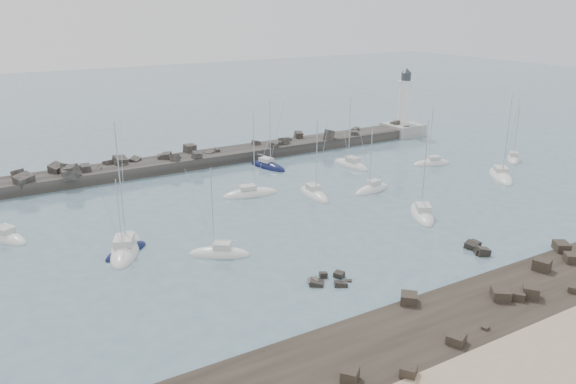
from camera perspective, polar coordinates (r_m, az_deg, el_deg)
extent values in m
plane|color=slate|center=(66.03, 2.78, -5.09)|extent=(400.00, 400.00, 0.00)
cube|color=black|center=(51.27, 16.76, -13.46)|extent=(140.00, 12.00, 0.70)
cube|color=black|center=(56.77, 20.80, -9.65)|extent=(2.31, 2.32, 0.94)
cube|color=black|center=(63.98, 24.39, -6.75)|extent=(1.85, 1.99, 1.16)
cube|color=black|center=(44.36, 12.13, -17.38)|extent=(1.59, 1.59, 0.87)
cube|color=black|center=(53.69, 12.18, -10.50)|extent=(2.16, 2.16, 0.89)
cube|color=black|center=(58.00, 23.45, -9.28)|extent=(2.00, 2.00, 1.12)
cube|color=black|center=(43.24, 6.31, -18.00)|extent=(1.80, 1.78, 0.98)
cube|color=black|center=(69.78, 26.02, -4.99)|extent=(2.23, 2.35, 0.96)
cube|color=black|center=(57.53, 22.16, -9.56)|extent=(2.25, 2.24, 0.72)
cube|color=black|center=(67.29, 26.82, -5.99)|extent=(1.93, 1.97, 0.92)
cube|color=black|center=(48.94, 16.72, -14.10)|extent=(1.83, 1.80, 0.78)
cube|color=black|center=(60.79, 27.02, -8.79)|extent=(1.23, 1.28, 0.60)
cube|color=black|center=(51.67, 19.44, -12.87)|extent=(0.70, 0.62, 0.25)
cube|color=black|center=(57.58, 6.17, -9.05)|extent=(0.93, 0.97, 0.53)
cube|color=black|center=(58.12, 5.23, -8.49)|extent=(1.23, 1.26, 0.98)
cube|color=black|center=(56.64, 5.35, -9.51)|extent=(1.76, 1.62, 1.19)
cube|color=black|center=(56.69, 2.89, -9.38)|extent=(2.07, 2.01, 1.23)
cube|color=black|center=(56.89, 2.58, -9.12)|extent=(1.38, 1.24, 1.02)
cube|color=black|center=(57.91, 3.60, -8.44)|extent=(1.01, 0.92, 0.75)
cube|color=black|center=(66.56, 18.96, -5.94)|extent=(1.95, 1.78, 1.26)
cube|color=black|center=(68.34, 18.38, -5.06)|extent=(1.35, 1.31, 1.04)
cube|color=black|center=(67.51, 18.09, -5.22)|extent=(1.54, 1.70, 1.10)
cube|color=black|center=(68.43, 18.63, -5.20)|extent=(1.09, 0.96, 0.77)
cube|color=black|center=(66.31, 19.15, -5.84)|extent=(1.91, 1.71, 1.42)
cube|color=#2B2826|center=(95.78, -13.64, 2.15)|extent=(115.00, 6.00, 3.20)
cube|color=#2B2826|center=(116.39, 6.91, 6.24)|extent=(1.61, 1.39, 1.41)
cube|color=#2B2826|center=(94.42, -16.53, 2.52)|extent=(2.06, 2.09, 1.00)
cube|color=#2B2826|center=(96.41, -12.21, 3.52)|extent=(2.28, 2.13, 1.70)
cube|color=#2B2826|center=(95.53, -9.23, 3.64)|extent=(1.69, 1.54, 1.81)
cube|color=#2B2826|center=(99.87, -9.94, 4.36)|extent=(2.17, 1.92, 1.65)
cube|color=#2B2826|center=(92.07, -21.56, 1.87)|extent=(2.17, 1.95, 1.82)
cube|color=#2B2826|center=(93.53, -21.59, 2.23)|extent=(2.47, 2.75, 2.26)
cube|color=#2B2826|center=(99.42, -7.19, 4.19)|extent=(0.94, 1.20, 1.03)
cube|color=#2B2826|center=(121.25, 10.90, 6.75)|extent=(1.91, 2.22, 2.07)
cube|color=#2B2826|center=(120.30, 11.49, 6.31)|extent=(1.39, 1.27, 1.07)
cube|color=#2B2826|center=(95.05, -16.69, 3.00)|extent=(2.41, 2.47, 2.15)
cube|color=#2B2826|center=(90.18, -21.37, 1.68)|extent=(2.24, 2.17, 1.63)
cube|color=#2B2826|center=(101.90, -1.48, 4.71)|extent=(2.11, 2.14, 1.68)
cube|color=#2B2826|center=(119.23, 11.85, 6.41)|extent=(1.48, 1.55, 1.09)
cube|color=#2B2826|center=(112.35, 6.77, 5.90)|extent=(1.99, 2.05, 1.20)
cube|color=#2B2826|center=(103.87, -3.28, 4.94)|extent=(1.60, 1.31, 1.45)
cube|color=#2B2826|center=(94.96, -18.97, 2.26)|extent=(1.67, 1.60, 1.03)
cube|color=#2B2826|center=(99.00, -8.01, 3.84)|extent=(2.08, 2.15, 1.11)
cube|color=#2B2826|center=(108.90, 1.08, 5.80)|extent=(1.75, 1.86, 1.80)
cube|color=#2B2826|center=(92.95, -18.70, 2.09)|extent=(1.46, 1.54, 0.98)
cube|color=#2B2826|center=(103.75, -1.04, 4.87)|extent=(2.02, 2.11, 1.37)
cube|color=#2B2826|center=(107.10, -0.13, 5.22)|extent=(1.82, 1.51, 1.17)
cube|color=#2B2826|center=(93.52, -20.47, 1.89)|extent=(1.19, 1.18, 1.01)
cube|color=#2B2826|center=(94.75, -11.44, 3.40)|extent=(1.77, 2.04, 1.70)
cube|color=#2B2826|center=(90.17, -25.25, 1.06)|extent=(3.06, 3.17, 2.29)
cube|color=#2B2826|center=(96.23, -15.27, 3.04)|extent=(2.25, 2.40, 1.69)
cube|color=#2B2826|center=(96.70, -11.15, 3.42)|extent=(1.32, 1.54, 1.25)
cube|color=#2B2826|center=(93.61, -21.10, 2.14)|extent=(1.47, 1.47, 1.26)
cube|color=#2B2826|center=(99.12, -9.88, 3.79)|extent=(1.23, 1.10, 1.06)
cube|color=#2B2826|center=(95.51, -17.83, 2.76)|extent=(1.62, 1.93, 1.39)
cube|color=#2B2826|center=(108.30, 4.18, 5.76)|extent=(3.15, 2.82, 2.74)
cube|color=#2B2826|center=(93.84, -25.72, 1.57)|extent=(2.20, 2.52, 2.13)
cube|color=#2B2826|center=(92.71, -19.87, 2.25)|extent=(1.59, 1.98, 1.44)
cube|color=#2B2826|center=(104.26, -0.40, 5.08)|extent=(2.53, 2.55, 2.22)
cube|color=#2B2826|center=(93.77, -22.43, 2.05)|extent=(2.71, 3.08, 2.66)
cube|color=#2B2826|center=(94.85, -21.64, 2.13)|extent=(2.22, 2.46, 1.55)
cube|color=#2B2826|center=(96.51, -12.82, 3.42)|extent=(1.37, 1.27, 1.35)
cube|color=#2B2826|center=(90.40, -21.12, 1.96)|extent=(2.94, 2.54, 2.47)
cube|color=#2B2826|center=(93.58, -20.73, 2.23)|extent=(1.54, 1.53, 1.27)
cube|color=#969691|center=(122.23, 11.56, 6.12)|extent=(7.00, 7.00, 3.00)
cylinder|color=white|center=(121.10, 11.75, 8.89)|extent=(2.50, 2.50, 9.00)
cylinder|color=white|center=(120.46, 11.89, 10.97)|extent=(3.20, 3.20, 0.25)
cylinder|color=#343A3F|center=(120.35, 11.91, 11.38)|extent=(2.00, 2.00, 1.60)
cone|color=#343A3F|center=(120.20, 11.96, 11.99)|extent=(2.20, 2.20, 1.00)
ellipsoid|color=silver|center=(75.12, -26.88, -4.14)|extent=(5.85, 8.41, 2.00)
cube|color=silver|center=(74.38, -26.85, -3.39)|extent=(2.47, 2.77, 0.62)
cylinder|color=silver|center=(73.72, -26.69, -3.08)|extent=(1.51, 2.96, 0.09)
ellipsoid|color=#0E143B|center=(65.79, -16.11, -5.90)|extent=(6.05, 4.46, 1.72)
cube|color=silver|center=(65.57, -16.01, -4.99)|extent=(2.02, 1.84, 0.61)
cylinder|color=silver|center=(63.74, -16.79, -2.18)|extent=(0.10, 0.10, 7.97)
cylinder|color=silver|center=(65.60, -15.79, -4.41)|extent=(2.11, 1.22, 0.09)
ellipsoid|color=silver|center=(66.34, -16.17, -5.69)|extent=(6.78, 10.42, 2.46)
cube|color=silver|center=(65.33, -16.35, -4.73)|extent=(2.95, 3.37, 0.76)
cylinder|color=silver|center=(64.38, -16.69, 0.95)|extent=(0.13, 0.13, 13.50)
cylinder|color=silver|center=(64.43, -16.49, -4.40)|extent=(1.67, 3.72, 0.11)
ellipsoid|color=silver|center=(81.89, -3.84, -0.27)|extent=(8.56, 4.00, 2.03)
cube|color=silver|center=(81.40, -4.13, 0.48)|extent=(2.57, 2.05, 0.63)
cylinder|color=silver|center=(80.21, -3.49, 4.12)|extent=(0.11, 0.11, 11.12)
cylinder|color=silver|center=(81.08, -4.53, 0.82)|extent=(3.26, 0.68, 0.09)
ellipsoid|color=silver|center=(63.11, -6.99, -6.34)|extent=(6.89, 5.50, 1.90)
cube|color=silver|center=(62.59, -6.72, -5.41)|extent=(2.35, 2.20, 0.65)
cylinder|color=silver|center=(61.12, -7.69, -1.71)|extent=(0.11, 0.11, 9.23)
cylinder|color=silver|center=(62.27, -6.30, -4.91)|extent=(2.34, 1.57, 0.09)
ellipsoid|color=silver|center=(81.45, 2.67, -0.36)|extent=(3.16, 7.87, 2.09)
cube|color=silver|center=(81.38, 2.56, 0.55)|extent=(1.76, 2.30, 0.71)
cylinder|color=silver|center=(79.15, 2.94, 3.66)|extent=(0.12, 0.12, 10.35)
cylinder|color=silver|center=(81.63, 2.39, 1.09)|extent=(0.42, 3.06, 0.10)
ellipsoid|color=silver|center=(76.03, 13.45, -2.29)|extent=(6.87, 8.64, 2.19)
cube|color=silver|center=(75.19, 13.59, -1.49)|extent=(2.75, 2.95, 0.70)
cylinder|color=silver|center=(74.60, 13.74, 2.72)|extent=(0.12, 0.12, 11.56)
cylinder|color=silver|center=(74.42, 13.71, -1.18)|extent=(1.94, 2.94, 0.10)
ellipsoid|color=#0E143B|center=(95.56, -2.05, 2.55)|extent=(4.37, 8.28, 2.07)
cube|color=silver|center=(95.51, -2.22, 3.29)|extent=(2.10, 2.55, 0.67)
cylinder|color=silver|center=(93.57, -1.83, 6.13)|extent=(0.12, 0.12, 10.69)
cylinder|color=silver|center=(95.74, -2.45, 3.72)|extent=(0.89, 3.09, 0.10)
ellipsoid|color=silver|center=(84.44, 8.51, 0.15)|extent=(7.16, 3.33, 1.99)
cube|color=silver|center=(84.32, 8.70, 0.97)|extent=(2.15, 1.71, 0.70)
cylinder|color=silver|center=(82.47, 8.44, 3.70)|extent=(0.12, 0.12, 9.31)
cylinder|color=silver|center=(84.48, 8.94, 1.46)|extent=(2.73, 0.59, 0.10)
ellipsoid|color=silver|center=(96.84, 6.40, 2.66)|extent=(3.36, 8.24, 2.15)
cube|color=silver|center=(96.21, 6.59, 3.33)|extent=(1.85, 2.41, 0.72)
cylinder|color=silver|center=(95.75, 6.28, 6.38)|extent=(0.12, 0.12, 10.82)
cylinder|color=silver|center=(95.65, 6.84, 3.65)|extent=(0.46, 3.20, 0.10)
ellipsoid|color=silver|center=(96.16, 20.80, 1.41)|extent=(7.79, 9.19, 2.22)
cube|color=silver|center=(96.24, 20.82, 2.22)|extent=(3.04, 3.20, 0.67)
cylinder|color=silver|center=(93.73, 21.41, 5.48)|extent=(0.11, 0.11, 12.52)
cylinder|color=silver|center=(96.69, 20.76, 2.68)|extent=(2.26, 3.05, 0.10)
ellipsoid|color=silver|center=(107.58, 21.90, 3.03)|extent=(6.16, 5.76, 1.95)
cube|color=silver|center=(106.98, 21.98, 3.60)|extent=(2.21, 2.17, 0.71)
cylinder|color=silver|center=(106.92, 22.22, 5.77)|extent=(0.12, 0.12, 8.70)
cylinder|color=silver|center=(106.39, 22.04, 3.88)|extent=(2.00, 1.78, 0.10)
ellipsoid|color=silver|center=(100.33, 14.37, 2.75)|extent=(7.25, 3.97, 1.88)
cube|color=silver|center=(100.21, 14.60, 3.37)|extent=(2.25, 1.87, 0.63)
cylinder|color=silver|center=(98.76, 14.34, 5.79)|extent=(0.11, 0.11, 9.35)
cylinder|color=silver|center=(100.29, 14.87, 3.71)|extent=(2.69, 0.85, 0.09)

